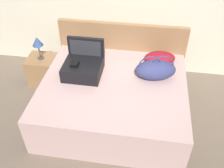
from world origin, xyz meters
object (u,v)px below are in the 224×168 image
Objects in this scene: bed at (113,100)px; pillow_near_headboard at (160,58)px; duffel_bag at (155,70)px; table_lamp at (37,42)px; hard_case_large at (83,66)px; nightstand at (43,70)px.

bed is 4.32× the size of pillow_near_headboard.
duffel_bag is 1.79m from table_lamp.
duffel_bag is at bearing 21.74° from bed.
hard_case_large is (-0.44, 0.17, 0.40)m from bed.
duffel_bag is at bearing -11.76° from table_lamp.
pillow_near_headboard is (1.01, 0.40, -0.04)m from hard_case_large.
duffel_bag is at bearing 2.82° from hard_case_large.
duffel_bag is (0.96, 0.04, 0.01)m from hard_case_large.
bed is 3.79× the size of hard_case_large.
hard_case_large is 1.14× the size of pillow_near_headboard.
hard_case_large reaches higher than bed.
bed is at bearing -25.01° from nightstand.
table_lamp reaches higher than bed.
pillow_near_headboard is 1.86m from nightstand.
bed reaches higher than nightstand.
hard_case_large is at bearing -27.13° from nightstand.
pillow_near_headboard is at bearing 21.75° from hard_case_large.
bed is 0.89m from pillow_near_headboard.
hard_case_large is 1.00m from nightstand.
nightstand is 0.51m from table_lamp.
pillow_near_headboard is at bearing 44.26° from bed.
bed is 1.36m from nightstand.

